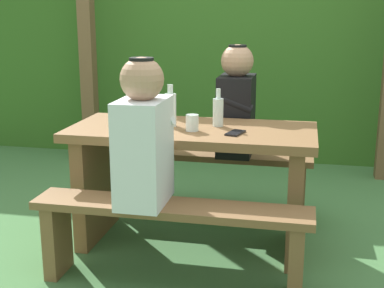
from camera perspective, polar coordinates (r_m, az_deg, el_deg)
name	(u,v)px	position (r m, az deg, el deg)	size (l,w,h in m)	color
ground_plane	(192,243)	(3.27, 0.00, -10.54)	(12.00, 12.00, 0.00)	#447341
hedge_backdrop	(242,53)	(5.34, 5.39, 9.66)	(6.40, 0.95, 1.91)	#336221
pergola_post_left	(87,41)	(4.89, -11.16, 10.79)	(0.12, 0.12, 2.20)	brown
picnic_table	(192,166)	(3.10, 0.00, -2.32)	(1.40, 0.64, 0.71)	brown
bench_near	(171,227)	(2.69, -2.27, -8.91)	(1.40, 0.24, 0.44)	brown
bench_far	(208,169)	(3.63, 1.67, -2.74)	(1.40, 0.24, 0.44)	brown
person_white_shirt	(143,138)	(2.59, -5.21, 0.69)	(0.25, 0.35, 0.72)	silver
person_black_coat	(236,105)	(3.49, 4.76, 4.22)	(0.25, 0.35, 0.72)	black
drinking_glass	(192,123)	(2.96, 0.02, 2.29)	(0.07, 0.07, 0.09)	silver
bottle_left	(218,111)	(3.07, 2.81, 3.51)	(0.06, 0.06, 0.22)	silver
bottle_right	(135,110)	(3.09, -6.15, 3.59)	(0.06, 0.06, 0.23)	silver
bottle_center	(170,109)	(3.07, -2.32, 3.78)	(0.07, 0.07, 0.24)	silver
cell_phone	(235,133)	(2.90, 4.66, 1.20)	(0.07, 0.14, 0.01)	black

